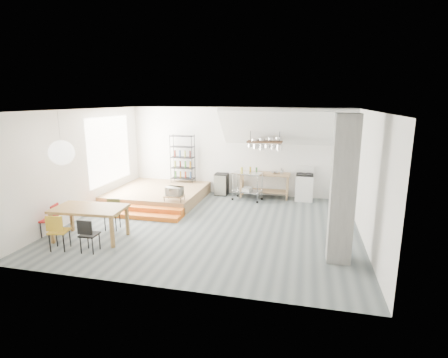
% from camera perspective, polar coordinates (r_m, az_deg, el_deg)
% --- Properties ---
extents(floor, '(8.00, 8.00, 0.00)m').
position_cam_1_polar(floor, '(9.99, -2.01, -7.46)').
color(floor, '#4E575B').
rests_on(floor, ground).
extents(wall_back, '(8.00, 0.04, 3.20)m').
position_cam_1_polar(wall_back, '(12.91, 2.05, 4.53)').
color(wall_back, silver).
rests_on(wall_back, ground).
extents(wall_left, '(0.04, 7.00, 3.20)m').
position_cam_1_polar(wall_left, '(11.28, -22.10, 2.38)').
color(wall_left, silver).
rests_on(wall_left, ground).
extents(wall_right, '(0.04, 7.00, 3.20)m').
position_cam_1_polar(wall_right, '(9.34, 22.29, 0.36)').
color(wall_right, silver).
rests_on(wall_right, ground).
extents(ceiling, '(8.00, 7.00, 0.02)m').
position_cam_1_polar(ceiling, '(9.37, -2.17, 11.22)').
color(ceiling, white).
rests_on(ceiling, wall_back).
extents(slope_ceiling, '(4.40, 1.44, 1.32)m').
position_cam_1_polar(slope_ceiling, '(11.99, 10.06, 8.27)').
color(slope_ceiling, white).
rests_on(slope_ceiling, wall_back).
extents(window_pane, '(0.02, 2.50, 2.20)m').
position_cam_1_polar(window_pane, '(12.48, -18.15, 4.53)').
color(window_pane, white).
rests_on(window_pane, wall_left).
extents(platform, '(3.00, 3.00, 0.40)m').
position_cam_1_polar(platform, '(12.54, -10.67, -2.47)').
color(platform, '#A27B51').
rests_on(platform, ground).
extents(step_lower, '(3.00, 0.35, 0.13)m').
position_cam_1_polar(step_lower, '(10.91, -14.78, -5.75)').
color(step_lower, orange).
rests_on(step_lower, ground).
extents(step_upper, '(3.00, 0.35, 0.27)m').
position_cam_1_polar(step_upper, '(11.18, -13.96, -4.89)').
color(step_upper, orange).
rests_on(step_upper, ground).
extents(concrete_column, '(0.50, 0.50, 3.20)m').
position_cam_1_polar(concrete_column, '(7.80, 18.83, -1.69)').
color(concrete_column, slate).
rests_on(concrete_column, ground).
extents(kitchen_counter, '(1.80, 0.60, 0.91)m').
position_cam_1_polar(kitchen_counter, '(12.59, 6.61, -0.28)').
color(kitchen_counter, '#A27B51').
rests_on(kitchen_counter, ground).
extents(stove, '(0.60, 0.60, 1.18)m').
position_cam_1_polar(stove, '(12.55, 12.96, -1.25)').
color(stove, white).
rests_on(stove, ground).
extents(pot_rack, '(1.20, 0.50, 1.43)m').
position_cam_1_polar(pot_rack, '(12.13, 6.78, 5.70)').
color(pot_rack, '#432A1B').
rests_on(pot_rack, ceiling).
extents(wire_shelving, '(0.88, 0.38, 1.80)m').
position_cam_1_polar(wire_shelving, '(13.21, -6.78, 3.43)').
color(wire_shelving, black).
rests_on(wire_shelving, platform).
extents(microwave_shelf, '(0.60, 0.40, 0.16)m').
position_cam_1_polar(microwave_shelf, '(10.93, -8.10, -2.78)').
color(microwave_shelf, '#A27B51').
rests_on(microwave_shelf, platform).
extents(paper_lantern, '(0.60, 0.60, 0.60)m').
position_cam_1_polar(paper_lantern, '(9.41, -24.99, 3.92)').
color(paper_lantern, white).
rests_on(paper_lantern, ceiling).
extents(dining_table, '(1.82, 1.11, 0.83)m').
position_cam_1_polar(dining_table, '(9.40, -21.11, -4.87)').
color(dining_table, olive).
rests_on(dining_table, ground).
extents(chair_mustard, '(0.48, 0.48, 0.88)m').
position_cam_1_polar(chair_mustard, '(9.04, -25.57, -7.42)').
color(chair_mustard, '#B38A1E').
rests_on(chair_mustard, ground).
extents(chair_black, '(0.39, 0.39, 0.82)m').
position_cam_1_polar(chair_black, '(8.66, -21.37, -8.18)').
color(chair_black, black).
rests_on(chair_black, ground).
extents(chair_olive, '(0.43, 0.43, 0.82)m').
position_cam_1_polar(chair_olive, '(10.02, -17.70, -5.05)').
color(chair_olive, brown).
rests_on(chair_olive, ground).
extents(chair_red, '(0.46, 0.46, 0.85)m').
position_cam_1_polar(chair_red, '(10.06, -26.33, -5.63)').
color(chair_red, '#A21718').
rests_on(chair_red, ground).
extents(rolling_cart, '(1.08, 0.74, 0.99)m').
position_cam_1_polar(rolling_cart, '(12.22, 3.84, -0.56)').
color(rolling_cart, silver).
rests_on(rolling_cart, ground).
extents(mini_fridge, '(0.47, 0.47, 0.80)m').
position_cam_1_polar(mini_fridge, '(12.96, -0.42, -0.85)').
color(mini_fridge, black).
rests_on(mini_fridge, ground).
extents(microwave, '(0.55, 0.42, 0.28)m').
position_cam_1_polar(microwave, '(10.89, -8.12, -1.98)').
color(microwave, beige).
rests_on(microwave, microwave_shelf).
extents(bowl, '(0.27, 0.27, 0.06)m').
position_cam_1_polar(bowl, '(12.43, 8.29, 0.99)').
color(bowl, silver).
rests_on(bowl, kitchen_counter).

